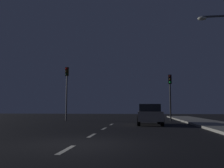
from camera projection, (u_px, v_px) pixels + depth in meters
name	position (u px, v px, depth m)	size (l,w,h in m)	color
ground_plane	(106.00, 128.00, 15.19)	(80.00, 80.00, 0.00)	black
lane_stripe_nearest	(66.00, 150.00, 7.09)	(0.16, 1.60, 0.01)	silver
lane_stripe_second	(92.00, 135.00, 10.84)	(0.16, 1.60, 0.01)	silver
lane_stripe_third	(104.00, 128.00, 14.60)	(0.16, 1.60, 0.01)	silver
lane_stripe_fourth	(111.00, 124.00, 18.35)	(0.16, 1.60, 0.01)	silver
traffic_signal_left	(67.00, 83.00, 24.45)	(0.32, 0.38, 5.45)	#4C4C51
traffic_signal_right	(170.00, 88.00, 23.20)	(0.32, 0.38, 4.50)	black
car_stopped_ahead	(149.00, 114.00, 18.05)	(1.87, 3.90, 1.55)	gray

